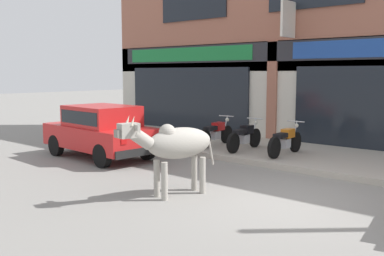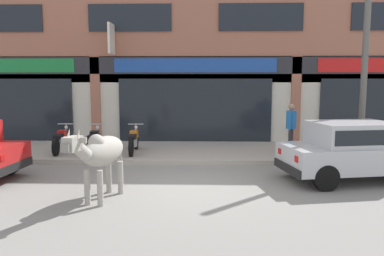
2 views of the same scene
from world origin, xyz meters
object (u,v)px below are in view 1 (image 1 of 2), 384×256
(cow, at_px, (175,144))
(motorcycle_2, at_px, (285,141))
(motorcycle_1, at_px, (245,137))
(car_1, at_px, (101,129))
(motorcycle_0, at_px, (216,133))

(cow, relative_size, motorcycle_2, 1.16)
(motorcycle_1, relative_size, motorcycle_2, 1.00)
(car_1, bearing_deg, cow, -19.07)
(cow, distance_m, car_1, 4.46)
(car_1, xyz_separation_m, motorcycle_1, (2.75, 2.99, -0.28))
(car_1, xyz_separation_m, motorcycle_2, (4.03, 3.05, -0.28))
(motorcycle_2, bearing_deg, cow, -87.75)
(cow, height_order, car_1, cow)
(cow, xyz_separation_m, motorcycle_0, (-2.55, 4.50, -0.47))
(motorcycle_2, bearing_deg, motorcycle_0, -179.84)
(motorcycle_1, distance_m, motorcycle_2, 1.29)
(car_1, bearing_deg, motorcycle_0, 61.41)
(motorcycle_0, bearing_deg, motorcycle_2, 0.16)
(motorcycle_0, height_order, motorcycle_2, same)
(motorcycle_1, bearing_deg, cow, -71.79)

